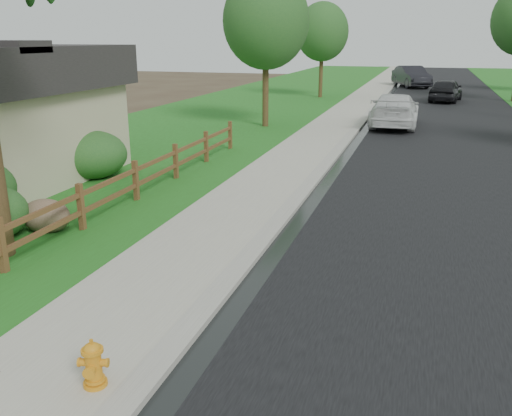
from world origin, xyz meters
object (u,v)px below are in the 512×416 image
(ranch_fence, at_px, (111,191))
(fire_hydrant, at_px, (93,365))
(white_suv, at_px, (395,110))
(dark_car_mid, at_px, (446,90))

(ranch_fence, relative_size, fire_hydrant, 27.03)
(white_suv, xyz_separation_m, dark_car_mid, (2.61, 12.10, -0.02))
(ranch_fence, distance_m, fire_hydrant, 7.03)
(ranch_fence, height_order, dark_car_mid, dark_car_mid)
(fire_hydrant, bearing_deg, dark_car_mid, 82.18)
(ranch_fence, relative_size, dark_car_mid, 3.82)
(white_suv, height_order, dark_car_mid, white_suv)
(ranch_fence, bearing_deg, dark_car_mid, 73.77)
(fire_hydrant, xyz_separation_m, dark_car_mid, (4.71, 34.29, 0.39))
(ranch_fence, bearing_deg, white_suv, 70.83)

